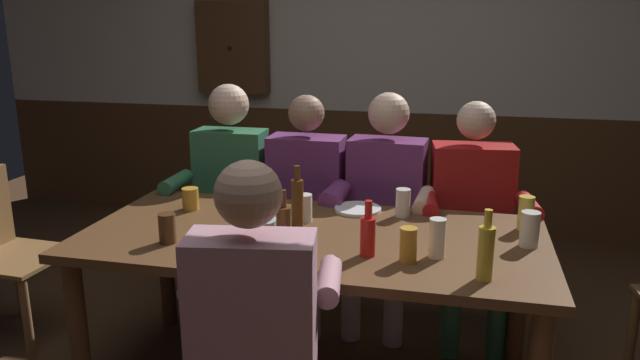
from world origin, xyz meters
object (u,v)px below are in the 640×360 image
object	(u,v)px
plate_0	(358,209)
bottle_3	(486,251)
dining_table	(312,254)
pint_glass_3	(403,203)
person_1	(304,198)
person_4	(257,323)
bottle_0	(368,234)
pint_glass_6	(304,208)
person_0	(227,188)
pint_glass_4	(190,199)
pint_glass_0	(167,228)
pint_glass_1	(526,213)
pint_glass_7	(530,229)
person_2	(384,200)
pint_glass_2	(408,245)
bottle_2	(297,202)
person_3	(472,210)
pint_glass_5	(437,238)
chair_empty_near_right	(4,251)
wall_dart_cabinet	(233,47)
bottle_1	(284,234)
condiment_caddy	(260,225)

from	to	relation	value
plate_0	bottle_3	world-z (taller)	bottle_3
dining_table	pint_glass_3	bearing A→B (deg)	42.94
person_1	person_4	distance (m)	1.42
bottle_0	pint_glass_6	bearing A→B (deg)	134.98
person_0	bottle_3	distance (m)	1.71
person_4	pint_glass_4	world-z (taller)	person_4
pint_glass_0	pint_glass_1	size ratio (longest dim) A/B	0.83
pint_glass_7	pint_glass_0	bearing A→B (deg)	-168.44
person_2	pint_glass_4	bearing A→B (deg)	33.85
pint_glass_4	pint_glass_6	distance (m)	0.58
person_0	pint_glass_7	world-z (taller)	person_0
pint_glass_2	pint_glass_7	size ratio (longest dim) A/B	0.93
dining_table	plate_0	distance (m)	0.40
person_1	pint_glass_6	size ratio (longest dim) A/B	9.71
bottle_0	bottle_2	world-z (taller)	bottle_2
pint_glass_1	pint_glass_4	distance (m)	1.54
pint_glass_1	pint_glass_6	distance (m)	0.97
person_1	pint_glass_6	distance (m)	0.58
person_3	pint_glass_5	world-z (taller)	person_3
chair_empty_near_right	pint_glass_7	world-z (taller)	same
pint_glass_0	pint_glass_5	distance (m)	1.09
dining_table	pint_glass_5	world-z (taller)	pint_glass_5
person_3	chair_empty_near_right	xyz separation A→B (m)	(-2.32, -0.62, -0.20)
bottle_3	pint_glass_3	size ratio (longest dim) A/B	1.98
person_2	pint_glass_4	size ratio (longest dim) A/B	11.86
pint_glass_0	wall_dart_cabinet	bearing A→B (deg)	104.35
pint_glass_5	person_4	bearing A→B (deg)	-134.39
bottle_3	pint_glass_6	distance (m)	0.91
wall_dart_cabinet	bottle_1	bearing A→B (deg)	-65.48
person_2	person_4	size ratio (longest dim) A/B	1.02
bottle_2	pint_glass_3	distance (m)	0.51
chair_empty_near_right	pint_glass_1	bearing A→B (deg)	96.98
person_0	pint_glass_6	world-z (taller)	person_0
person_2	condiment_caddy	world-z (taller)	person_2
person_0	person_4	size ratio (longest dim) A/B	1.04
condiment_caddy	pint_glass_5	size ratio (longest dim) A/B	0.90
person_3	pint_glass_4	size ratio (longest dim) A/B	11.56
person_4	bottle_1	xyz separation A→B (m)	(-0.01, 0.37, 0.18)
bottle_0	pint_glass_4	bearing A→B (deg)	157.00
person_4	pint_glass_1	xyz separation A→B (m)	(0.90, 0.97, 0.14)
person_0	pint_glass_2	xyz separation A→B (m)	(1.09, -0.91, 0.10)
bottle_2	pint_glass_1	size ratio (longest dim) A/B	1.88
pint_glass_5	pint_glass_7	bearing A→B (deg)	29.73
dining_table	bottle_3	world-z (taller)	bottle_3
pint_glass_2	pint_glass_7	world-z (taller)	pint_glass_7
bottle_1	wall_dart_cabinet	xyz separation A→B (m)	(-1.14, 2.51, 0.55)
bottle_3	pint_glass_7	xyz separation A→B (m)	(0.18, 0.38, -0.03)
pint_glass_3	plate_0	bearing A→B (deg)	169.83
pint_glass_2	pint_glass_4	xyz separation A→B (m)	(-1.08, 0.42, -0.01)
bottle_2	pint_glass_3	world-z (taller)	bottle_2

